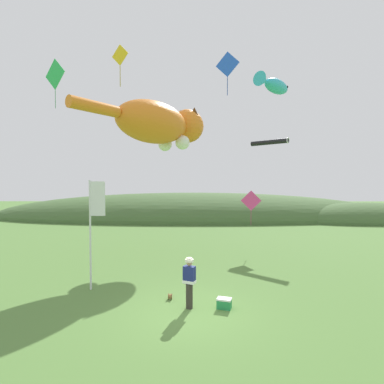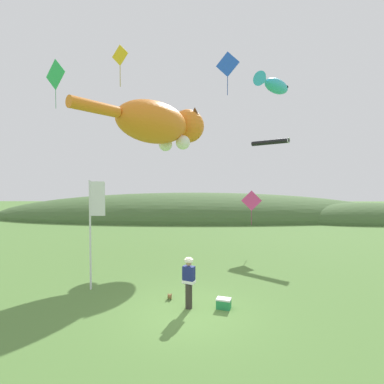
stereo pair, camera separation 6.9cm
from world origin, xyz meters
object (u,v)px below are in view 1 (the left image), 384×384
(festival_attendant, at_px, (189,281))
(kite_tube_streamer, at_px, (270,142))
(kite_diamond_pink, at_px, (251,201))
(festival_banner_pole, at_px, (94,218))
(kite_spool, at_px, (170,296))
(kite_diamond_gold, at_px, (120,56))
(kite_fish_windsock, at_px, (273,85))
(kite_diamond_blue, at_px, (227,65))
(kite_diamond_green, at_px, (55,75))
(picnic_cooler, at_px, (224,303))
(kite_giant_cat, at_px, (161,124))

(festival_attendant, height_order, kite_tube_streamer, kite_tube_streamer)
(kite_diamond_pink, bearing_deg, festival_banner_pole, -138.77)
(kite_spool, xyz_separation_m, kite_diamond_gold, (-2.32, 2.03, 9.77))
(kite_spool, bearing_deg, kite_diamond_gold, 138.82)
(kite_fish_windsock, xyz_separation_m, kite_diamond_blue, (-2.08, 0.72, 1.23))
(festival_attendant, bearing_deg, kite_fish_windsock, 45.23)
(kite_diamond_gold, bearing_deg, kite_diamond_green, 154.52)
(kite_spool, relative_size, kite_diamond_green, 0.09)
(kite_spool, distance_m, kite_diamond_gold, 10.25)
(kite_tube_streamer, xyz_separation_m, kite_diamond_blue, (-4.02, -7.70, 2.77))
(picnic_cooler, height_order, kite_diamond_green, kite_diamond_green)
(kite_diamond_blue, bearing_deg, picnic_cooler, -97.15)
(kite_fish_windsock, relative_size, kite_diamond_green, 0.92)
(festival_banner_pole, relative_size, kite_diamond_pink, 2.06)
(picnic_cooler, relative_size, kite_diamond_blue, 0.26)
(picnic_cooler, distance_m, kite_diamond_pink, 9.40)
(kite_diamond_gold, distance_m, kite_diamond_pink, 11.09)
(picnic_cooler, distance_m, kite_diamond_gold, 10.97)
(kite_diamond_pink, bearing_deg, kite_diamond_green, -159.20)
(kite_giant_cat, distance_m, kite_diamond_pink, 7.47)
(kite_fish_windsock, bearing_deg, kite_diamond_green, 176.57)
(festival_attendant, relative_size, kite_diamond_blue, 0.83)
(festival_attendant, relative_size, kite_fish_windsock, 0.79)
(kite_diamond_blue, bearing_deg, kite_diamond_pink, 63.49)
(festival_banner_pole, xyz_separation_m, kite_fish_windsock, (7.81, 2.11, 6.03))
(kite_tube_streamer, distance_m, kite_diamond_blue, 9.12)
(festival_attendant, distance_m, kite_fish_windsock, 9.73)
(picnic_cooler, height_order, kite_fish_windsock, kite_fish_windsock)
(picnic_cooler, bearing_deg, kite_spool, 157.98)
(picnic_cooler, xyz_separation_m, kite_fish_windsock, (2.67, 3.92, 8.79))
(kite_diamond_green, bearing_deg, kite_fish_windsock, -3.43)
(festival_attendant, height_order, kite_fish_windsock, kite_fish_windsock)
(kite_giant_cat, xyz_separation_m, kite_tube_streamer, (7.76, 3.55, -0.66))
(kite_giant_cat, bearing_deg, kite_spool, -81.42)
(kite_spool, height_order, kite_diamond_gold, kite_diamond_gold)
(kite_diamond_gold, relative_size, kite_diamond_blue, 0.85)
(kite_fish_windsock, bearing_deg, kite_tube_streamer, 77.08)
(kite_diamond_green, bearing_deg, kite_giant_cat, 41.69)
(festival_banner_pole, height_order, kite_diamond_blue, kite_diamond_blue)
(kite_diamond_pink, bearing_deg, kite_diamond_gold, -139.95)
(kite_diamond_blue, distance_m, kite_diamond_pink, 8.20)
(kite_giant_cat, bearing_deg, kite_diamond_gold, -100.51)
(kite_giant_cat, bearing_deg, kite_fish_windsock, -39.93)
(kite_diamond_gold, bearing_deg, kite_fish_windsock, 9.05)
(kite_giant_cat, bearing_deg, kite_diamond_blue, -47.99)
(kite_tube_streamer, bearing_deg, kite_diamond_gold, -132.94)
(kite_fish_windsock, bearing_deg, festival_attendant, -134.77)
(kite_spool, bearing_deg, picnic_cooler, -22.02)
(kite_fish_windsock, height_order, kite_tube_streamer, kite_fish_windsock)
(kite_fish_windsock, bearing_deg, kite_diamond_pink, 91.87)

